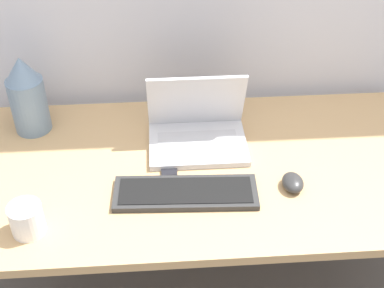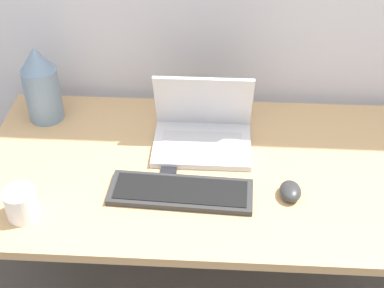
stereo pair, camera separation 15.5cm
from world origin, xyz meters
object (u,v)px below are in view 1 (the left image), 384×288
Objects in this scene: laptop at (197,129)px; mp3_player at (169,169)px; keyboard at (186,193)px; mouse at (293,182)px; vase at (27,95)px; mug at (27,219)px.

laptop reaches higher than mp3_player.
mouse is (0.32, 0.01, 0.01)m from keyboard.
mouse reaches higher than keyboard.
mouse is at bearing -23.36° from vase.
mug is (-0.75, -0.12, 0.03)m from mouse.
mug is (-0.48, -0.36, -0.01)m from laptop.
vase reaches higher than keyboard.
mouse is at bearing -42.20° from laptop.
mp3_player is (0.45, -0.25, -0.13)m from vase.
mouse is at bearing 9.06° from mug.
mouse is at bearing -15.67° from mp3_player.
vase is at bearing 156.64° from mouse.
laptop is at bearing 36.55° from mug.
mp3_player is at bearing 29.71° from mug.
vase is at bearing 143.74° from keyboard.
keyboard reaches higher than mp3_player.
vase is at bearing 168.57° from laptop.
laptop is 0.74× the size of keyboard.
laptop is 0.17m from mp3_player.
mp3_player is (-0.10, -0.14, -0.05)m from laptop.
vase is 4.30× the size of mp3_player.
laptop is 3.44× the size of mug.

